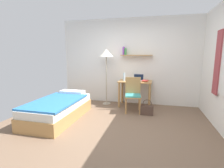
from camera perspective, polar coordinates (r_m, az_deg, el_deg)
name	(u,v)px	position (r m, az deg, el deg)	size (l,w,h in m)	color
ground_plane	(116,129)	(3.62, 1.45, -14.93)	(5.28, 5.28, 0.00)	brown
wall_back	(131,62)	(5.28, 6.44, 7.51)	(4.40, 0.27, 2.60)	white
bed	(59,109)	(4.26, -17.49, -8.02)	(0.94, 1.84, 0.54)	#B2844C
desk	(135,86)	(5.01, 7.79, -0.64)	(0.95, 0.58, 0.76)	#B2844C
desk_chair	(133,93)	(4.54, 7.07, -3.16)	(0.49, 0.48, 0.92)	#B2844C
standing_lamp	(106,56)	(5.09, -1.93, 9.53)	(0.42, 0.42, 1.68)	#B2A893
laptop	(138,79)	(5.02, 8.92, 1.68)	(0.31, 0.21, 0.20)	#B7BABF
water_bottle	(124,77)	(4.95, 4.11, 2.46)	(0.06, 0.06, 0.24)	silver
book_stack	(145,81)	(4.91, 11.08, 1.07)	(0.20, 0.24, 0.04)	orange
handbag	(147,110)	(4.43, 11.70, -8.51)	(0.32, 0.12, 0.40)	#4C382D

